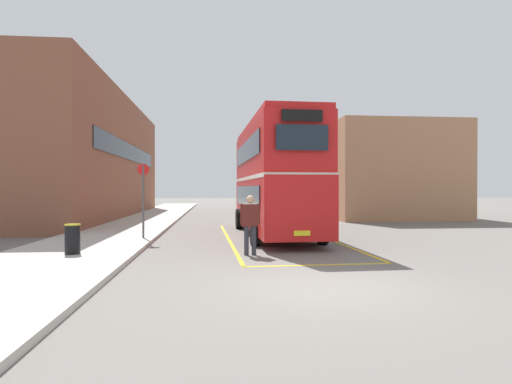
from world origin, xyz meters
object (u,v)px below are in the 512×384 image
(single_deck_bus, at_px, (270,193))
(pedestrian_boarding, at_px, (250,220))
(litter_bin, at_px, (73,239))
(double_decker_bus, at_px, (274,177))
(bus_stop_sign, at_px, (143,193))

(single_deck_bus, relative_size, pedestrian_boarding, 5.11)
(single_deck_bus, height_order, litter_bin, single_deck_bus)
(double_decker_bus, relative_size, single_deck_bus, 1.11)
(double_decker_bus, relative_size, pedestrian_boarding, 5.69)
(double_decker_bus, height_order, bus_stop_sign, double_decker_bus)
(single_deck_bus, distance_m, pedestrian_boarding, 26.21)
(pedestrian_boarding, xyz_separation_m, litter_bin, (-5.13, -0.16, -0.49))
(single_deck_bus, height_order, pedestrian_boarding, single_deck_bus)
(litter_bin, relative_size, bus_stop_sign, 0.30)
(double_decker_bus, distance_m, single_deck_bus, 20.79)
(pedestrian_boarding, bearing_deg, single_deck_bus, 81.18)
(pedestrian_boarding, bearing_deg, bus_stop_sign, 135.67)
(pedestrian_boarding, bearing_deg, double_decker_bus, 74.50)
(pedestrian_boarding, height_order, litter_bin, pedestrian_boarding)
(single_deck_bus, distance_m, bus_stop_sign, 23.53)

